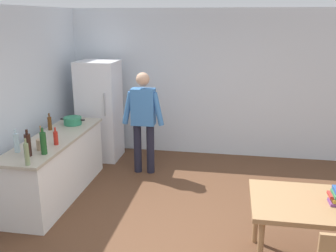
% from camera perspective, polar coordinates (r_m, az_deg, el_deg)
% --- Properties ---
extents(ground_plane, '(14.00, 14.00, 0.00)m').
position_cam_1_polar(ground_plane, '(4.68, 2.80, -16.63)').
color(ground_plane, brown).
extents(wall_back, '(6.40, 0.12, 2.70)m').
position_cam_1_polar(wall_back, '(7.02, 6.01, 6.44)').
color(wall_back, silver).
rests_on(wall_back, ground_plane).
extents(kitchen_counter, '(0.64, 2.20, 0.90)m').
position_cam_1_polar(kitchen_counter, '(5.70, -16.57, -5.92)').
color(kitchen_counter, white).
rests_on(kitchen_counter, ground_plane).
extents(refrigerator, '(0.70, 0.67, 1.80)m').
position_cam_1_polar(refrigerator, '(6.92, -10.37, 2.32)').
color(refrigerator, white).
rests_on(refrigerator, ground_plane).
extents(person, '(0.70, 0.22, 1.70)m').
position_cam_1_polar(person, '(6.12, -3.78, 1.47)').
color(person, '#1E1E2D').
rests_on(person, ground_plane).
extents(dining_table, '(1.40, 0.90, 0.75)m').
position_cam_1_polar(dining_table, '(4.16, 22.29, -11.67)').
color(dining_table, '#9E754C').
rests_on(dining_table, ground_plane).
extents(cooking_pot, '(0.40, 0.28, 0.12)m').
position_cam_1_polar(cooking_pot, '(6.11, -14.35, 0.78)').
color(cooking_pot, '#2D845B').
rests_on(cooking_pot, kitchen_counter).
extents(utensil_jar, '(0.11, 0.11, 0.32)m').
position_cam_1_polar(utensil_jar, '(5.06, -18.85, -2.59)').
color(utensil_jar, tan).
rests_on(utensil_jar, kitchen_counter).
extents(bottle_beer_brown, '(0.06, 0.06, 0.26)m').
position_cam_1_polar(bottle_beer_brown, '(5.89, -17.62, 0.43)').
color(bottle_beer_brown, '#5B3314').
rests_on(bottle_beer_brown, kitchen_counter).
extents(bottle_water_clear, '(0.07, 0.07, 0.30)m').
position_cam_1_polar(bottle_water_clear, '(5.06, -22.11, -2.37)').
color(bottle_water_clear, silver).
rests_on(bottle_water_clear, kitchen_counter).
extents(bottle_wine_green, '(0.08, 0.08, 0.34)m').
position_cam_1_polar(bottle_wine_green, '(4.87, -18.49, -2.46)').
color(bottle_wine_green, '#1E5123').
rests_on(bottle_wine_green, kitchen_counter).
extents(bottle_vinegar_tall, '(0.06, 0.06, 0.32)m').
position_cam_1_polar(bottle_vinegar_tall, '(4.57, -20.76, -4.01)').
color(bottle_vinegar_tall, gray).
rests_on(bottle_vinegar_tall, kitchen_counter).
extents(bottle_sauce_red, '(0.06, 0.06, 0.24)m').
position_cam_1_polar(bottle_sauce_red, '(5.19, -16.76, -1.73)').
color(bottle_sauce_red, '#B22319').
rests_on(bottle_sauce_red, kitchen_counter).
extents(bottle_wine_dark, '(0.08, 0.08, 0.34)m').
position_cam_1_polar(bottle_wine_dark, '(4.86, -20.60, -2.69)').
color(bottle_wine_dark, black).
rests_on(bottle_wine_dark, kitchen_counter).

